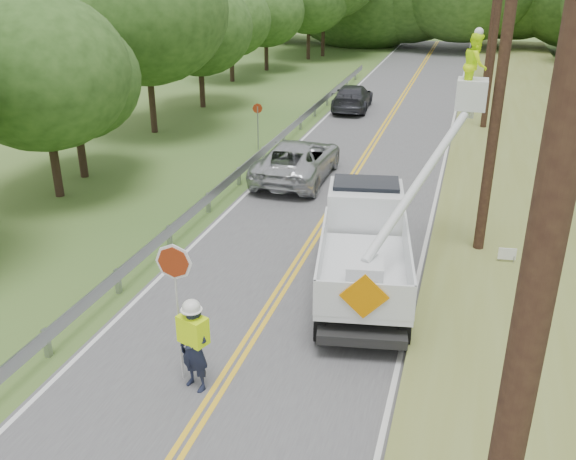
# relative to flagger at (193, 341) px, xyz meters

# --- Properties ---
(ground) EXTENTS (140.00, 140.00, 0.00)m
(ground) POSITION_rel_flagger_xyz_m (0.47, -0.92, -1.13)
(ground) COLOR #345B26
(ground) RESTS_ON ground
(road) EXTENTS (7.20, 96.00, 0.03)m
(road) POSITION_rel_flagger_xyz_m (0.47, 13.08, -1.12)
(road) COLOR #4C4B4E
(road) RESTS_ON ground
(guardrail) EXTENTS (0.18, 48.00, 0.77)m
(guardrail) POSITION_rel_flagger_xyz_m (-3.55, 13.98, -0.58)
(guardrail) COLOR #909399
(guardrail) RESTS_ON ground
(utility_poles) EXTENTS (1.60, 43.30, 10.00)m
(utility_poles) POSITION_rel_flagger_xyz_m (5.47, 16.09, 4.14)
(utility_poles) COLOR black
(utility_poles) RESTS_ON ground
(tall_grass_verge) EXTENTS (7.00, 96.00, 0.30)m
(tall_grass_verge) POSITION_rel_flagger_xyz_m (7.57, 13.08, -0.98)
(tall_grass_verge) COLOR olive
(tall_grass_verge) RESTS_ON ground
(flagger) EXTENTS (1.20, 0.67, 3.13)m
(flagger) POSITION_rel_flagger_xyz_m (0.00, 0.00, 0.00)
(flagger) COLOR #191E33
(flagger) RESTS_ON road
(bucket_truck) EXTENTS (4.20, 6.87, 6.38)m
(bucket_truck) POSITION_rel_flagger_xyz_m (2.62, 6.06, 0.36)
(bucket_truck) COLOR black
(bucket_truck) RESTS_ON road
(suv_silver) EXTENTS (2.61, 5.65, 1.57)m
(suv_silver) POSITION_rel_flagger_xyz_m (-1.62, 13.41, -0.33)
(suv_silver) COLOR #B2B5B9
(suv_silver) RESTS_ON road
(suv_darkgrey) EXTENTS (2.28, 5.03, 1.43)m
(suv_darkgrey) POSITION_rel_flagger_xyz_m (-1.94, 26.32, -0.40)
(suv_darkgrey) COLOR #323339
(suv_darkgrey) RESTS_ON road
(stop_sign_permanent) EXTENTS (0.43, 0.21, 2.17)m
(stop_sign_permanent) POSITION_rel_flagger_xyz_m (-4.50, 16.88, 0.27)
(stop_sign_permanent) COLOR #909399
(stop_sign_permanent) RESTS_ON ground
(yard_sign) EXTENTS (0.49, 0.10, 0.72)m
(yard_sign) POSITION_rel_flagger_xyz_m (6.24, 7.33, -0.62)
(yard_sign) COLOR white
(yard_sign) RESTS_ON ground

